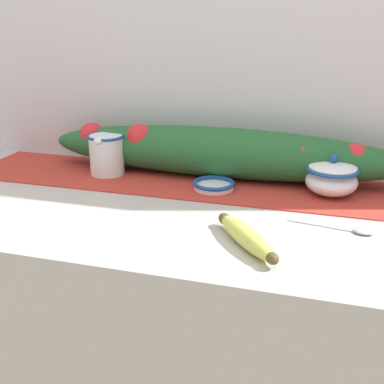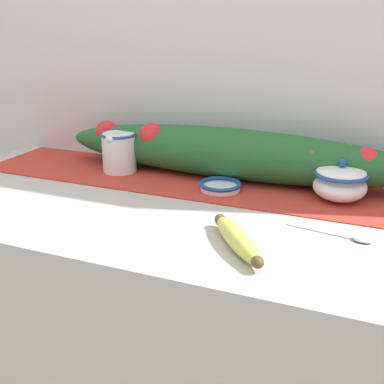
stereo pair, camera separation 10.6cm
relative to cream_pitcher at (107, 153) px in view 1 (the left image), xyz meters
The scene contains 9 objects.
countertop 0.63m from the cream_pitcher, 29.34° to the right, with size 1.49×0.63×0.93m, color #B7B2AD.
back_wall 0.40m from the cream_pitcher, 27.92° to the left, with size 2.29×0.04×2.40m, color silver.
table_runner 0.31m from the cream_pitcher, ahead, with size 1.37×0.27×0.00m, color #B23328.
cream_pitcher is the anchor object (origin of this frame).
sugar_bowl 0.60m from the cream_pitcher, ahead, with size 0.13×0.13×0.10m.
small_dish 0.32m from the cream_pitcher, ahead, with size 0.11×0.11×0.02m.
banana 0.56m from the cream_pitcher, 36.63° to the right, with size 0.16×0.19×0.04m.
spoon 0.69m from the cream_pitcher, 17.76° to the right, with size 0.18×0.04×0.01m.
poinsettia_garland 0.31m from the cream_pitcher, 11.44° to the left, with size 0.98×0.15×0.14m.
Camera 1 is at (0.27, -0.99, 1.35)m, focal length 45.00 mm.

